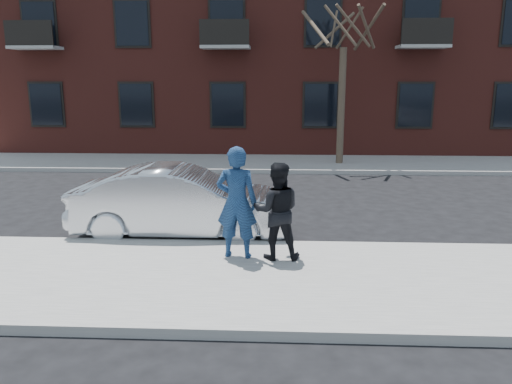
{
  "coord_description": "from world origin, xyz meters",
  "views": [
    {
      "loc": [
        2.23,
        -7.71,
        3.23
      ],
      "look_at": [
        1.85,
        0.4,
        1.39
      ],
      "focal_mm": 35.0,
      "sensor_mm": 36.0,
      "label": 1
    }
  ],
  "objects_px": {
    "street_tree": "(345,13)",
    "silver_sedan": "(181,202)",
    "man_peacoat": "(277,211)",
    "man_hoodie": "(237,202)"
  },
  "relations": [
    {
      "from": "man_hoodie",
      "to": "man_peacoat",
      "type": "xyz_separation_m",
      "value": [
        0.7,
        -0.04,
        -0.14
      ]
    },
    {
      "from": "street_tree",
      "to": "man_hoodie",
      "type": "distance_m",
      "value": 11.59
    },
    {
      "from": "silver_sedan",
      "to": "man_hoodie",
      "type": "bearing_deg",
      "value": -141.63
    },
    {
      "from": "street_tree",
      "to": "silver_sedan",
      "type": "xyz_separation_m",
      "value": [
        -4.3,
        -8.7,
        -4.79
      ]
    },
    {
      "from": "man_peacoat",
      "to": "man_hoodie",
      "type": "bearing_deg",
      "value": -5.2
    },
    {
      "from": "street_tree",
      "to": "man_hoodie",
      "type": "relative_size",
      "value": 3.44
    },
    {
      "from": "street_tree",
      "to": "man_hoodie",
      "type": "height_order",
      "value": "street_tree"
    },
    {
      "from": "silver_sedan",
      "to": "man_peacoat",
      "type": "bearing_deg",
      "value": -130.11
    },
    {
      "from": "silver_sedan",
      "to": "man_peacoat",
      "type": "height_order",
      "value": "man_peacoat"
    },
    {
      "from": "street_tree",
      "to": "silver_sedan",
      "type": "bearing_deg",
      "value": -116.29
    }
  ]
}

